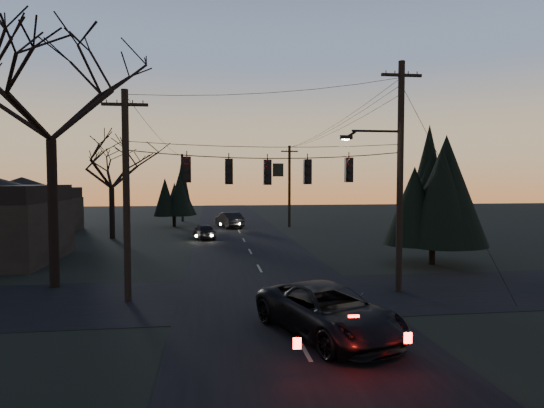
{
  "coord_description": "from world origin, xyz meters",
  "views": [
    {
      "loc": [
        -2.64,
        -8.79,
        4.9
      ],
      "look_at": [
        -0.11,
        10.0,
        3.9
      ],
      "focal_mm": 30.0,
      "sensor_mm": 36.0,
      "label": 1
    }
  ],
  "objects": [
    {
      "name": "span_signal_assembly",
      "position": [
        -0.24,
        10.0,
        5.29
      ],
      "size": [
        11.5,
        0.44,
        1.53
      ],
      "color": "black",
      "rests_on": "ground"
    },
    {
      "name": "suv_near",
      "position": [
        0.98,
        4.87,
        0.78
      ],
      "size": [
        4.44,
        6.2,
        1.57
      ],
      "primitive_type": "imported",
      "rotation": [
        0.0,
        0.0,
        0.36
      ],
      "color": "black",
      "rests_on": "ground"
    },
    {
      "name": "bare_tree_left",
      "position": [
        -9.76,
        12.91,
        9.42
      ],
      "size": [
        10.09,
        10.09,
        13.47
      ],
      "color": "black",
      "rests_on": "ground"
    },
    {
      "name": "cross_road",
      "position": [
        0.0,
        10.0,
        0.01
      ],
      "size": [
        60.0,
        7.0,
        0.02
      ],
      "primitive_type": "cube",
      "color": "black",
      "rests_on": "ground"
    },
    {
      "name": "utility_pole_far_l",
      "position": [
        -6.0,
        46.0,
        0.0
      ],
      "size": [
        0.3,
        0.3,
        8.0
      ],
      "primitive_type": null,
      "color": "black",
      "rests_on": "ground"
    },
    {
      "name": "bare_tree_dist",
      "position": [
        -10.88,
        30.63,
        5.92
      ],
      "size": [
        7.79,
        7.79,
        8.48
      ],
      "color": "black",
      "rests_on": "ground"
    },
    {
      "name": "evergreen_dist",
      "position": [
        -6.49,
        39.81,
        3.77
      ],
      "size": [
        3.39,
        3.39,
        6.36
      ],
      "color": "black",
      "rests_on": "ground"
    },
    {
      "name": "utility_pole_left",
      "position": [
        -6.0,
        10.0,
        0.0
      ],
      "size": [
        1.8,
        0.3,
        8.5
      ],
      "primitive_type": null,
      "color": "black",
      "rests_on": "ground"
    },
    {
      "name": "utility_pole_far_r",
      "position": [
        5.5,
        38.0,
        0.0
      ],
      "size": [
        1.8,
        0.3,
        8.5
      ],
      "primitive_type": null,
      "color": "black",
      "rests_on": "ground"
    },
    {
      "name": "house_left_far",
      "position": [
        -20.0,
        36.0,
        2.6
      ],
      "size": [
        9.0,
        7.0,
        5.2
      ],
      "color": "black",
      "rests_on": "ground"
    },
    {
      "name": "evergreen_right",
      "position": [
        10.1,
        15.95,
        4.31
      ],
      "size": [
        4.91,
        4.91,
        7.44
      ],
      "color": "black",
      "rests_on": "ground"
    },
    {
      "name": "sedan_oncoming_b",
      "position": [
        -0.8,
        38.08,
        0.8
      ],
      "size": [
        2.97,
        5.11,
        1.59
      ],
      "primitive_type": "imported",
      "rotation": [
        0.0,
        0.0,
        3.42
      ],
      "color": "black",
      "rests_on": "ground"
    },
    {
      "name": "main_road",
      "position": [
        0.0,
        20.0,
        0.01
      ],
      "size": [
        8.0,
        120.0,
        0.02
      ],
      "primitive_type": "cube",
      "color": "black",
      "rests_on": "ground"
    },
    {
      "name": "utility_pole_right",
      "position": [
        5.5,
        10.0,
        0.0
      ],
      "size": [
        5.0,
        0.3,
        10.0
      ],
      "primitive_type": null,
      "color": "black",
      "rests_on": "ground"
    },
    {
      "name": "sedan_oncoming_a",
      "position": [
        -3.2,
        29.25,
        0.64
      ],
      "size": [
        2.08,
        3.94,
        1.28
      ],
      "primitive_type": "imported",
      "rotation": [
        0.0,
        0.0,
        3.3
      ],
      "color": "black",
      "rests_on": "ground"
    }
  ]
}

